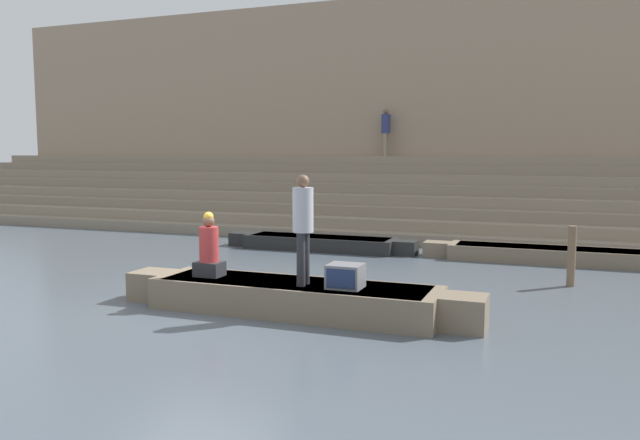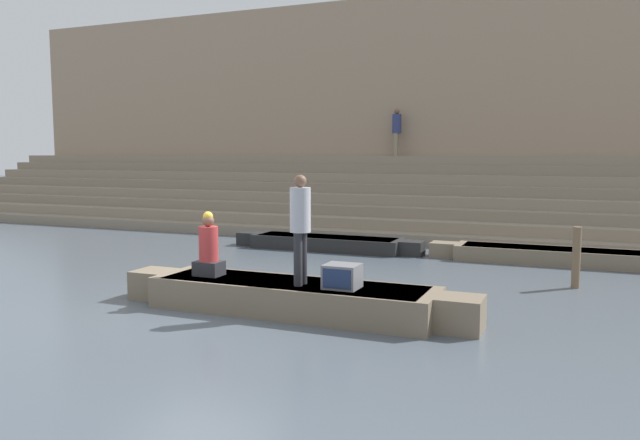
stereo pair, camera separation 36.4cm
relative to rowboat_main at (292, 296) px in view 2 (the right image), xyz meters
name	(u,v)px [view 2 (the right image)]	position (x,y,z in m)	size (l,w,h in m)	color
ground_plane	(199,307)	(-1.63, -0.26, -0.27)	(120.00, 120.00, 0.00)	#4C5660
ghat_steps	(392,204)	(-1.63, 11.50, 0.62)	(36.00, 5.45, 2.51)	gray
back_wall	(412,113)	(-1.63, 14.02, 3.85)	(34.20, 1.28, 8.29)	tan
rowboat_main	(292,296)	(0.00, 0.00, 0.00)	(6.13, 1.35, 0.51)	#756651
person_standing	(300,221)	(0.22, -0.14, 1.26)	(0.33, 0.33, 1.76)	#28282D
person_rowing	(209,250)	(-1.55, -0.04, 0.69)	(0.46, 0.36, 1.10)	#28282D
tv_set	(342,276)	(0.92, -0.11, 0.43)	(0.53, 0.48, 0.38)	slate
moored_boat_shore	(556,256)	(3.81, 6.53, -0.07)	(5.93, 1.04, 0.37)	#756651
moored_boat_distant	(327,243)	(-2.00, 6.43, -0.07)	(5.30, 1.04, 0.37)	black
mooring_post	(576,258)	(4.26, 3.82, 0.33)	(0.16, 0.16, 1.19)	brown
person_on_steps	(397,129)	(-1.96, 13.08, 3.22)	(0.33, 0.33, 1.70)	gray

